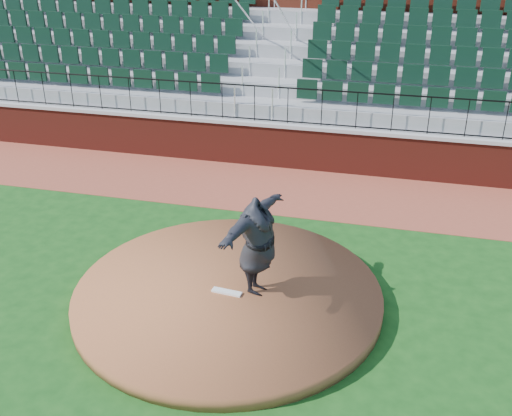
# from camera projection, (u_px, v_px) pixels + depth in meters

# --- Properties ---
(ground) EXTENTS (90.00, 90.00, 0.00)m
(ground) POSITION_uv_depth(u_px,v_px,m) (236.00, 305.00, 11.08)
(ground) COLOR #144714
(ground) RESTS_ON ground
(warning_track) EXTENTS (34.00, 3.20, 0.01)m
(warning_track) POSITION_uv_depth(u_px,v_px,m) (292.00, 190.00, 15.78)
(warning_track) COLOR brown
(warning_track) RESTS_ON ground
(field_wall) EXTENTS (34.00, 0.35, 1.20)m
(field_wall) POSITION_uv_depth(u_px,v_px,m) (303.00, 148.00, 16.92)
(field_wall) COLOR maroon
(field_wall) RESTS_ON ground
(wall_cap) EXTENTS (34.00, 0.45, 0.10)m
(wall_cap) POSITION_uv_depth(u_px,v_px,m) (304.00, 126.00, 16.64)
(wall_cap) COLOR #B7B7B7
(wall_cap) RESTS_ON field_wall
(wall_railing) EXTENTS (34.00, 0.05, 1.00)m
(wall_railing) POSITION_uv_depth(u_px,v_px,m) (305.00, 107.00, 16.39)
(wall_railing) COLOR black
(wall_railing) RESTS_ON wall_cap
(seating_stands) EXTENTS (34.00, 5.10, 4.60)m
(seating_stands) POSITION_uv_depth(u_px,v_px,m) (320.00, 67.00, 18.55)
(seating_stands) COLOR gray
(seating_stands) RESTS_ON ground
(concourse_wall) EXTENTS (34.00, 0.50, 5.50)m
(concourse_wall) POSITION_uv_depth(u_px,v_px,m) (333.00, 37.00, 20.80)
(concourse_wall) COLOR maroon
(concourse_wall) RESTS_ON ground
(pitchers_mound) EXTENTS (5.72, 5.72, 0.25)m
(pitchers_mound) POSITION_uv_depth(u_px,v_px,m) (228.00, 294.00, 11.17)
(pitchers_mound) COLOR brown
(pitchers_mound) RESTS_ON ground
(pitching_rubber) EXTENTS (0.58, 0.19, 0.04)m
(pitching_rubber) POSITION_uv_depth(u_px,v_px,m) (227.00, 292.00, 10.99)
(pitching_rubber) COLOR white
(pitching_rubber) RESTS_ON pitchers_mound
(pitcher) EXTENTS (1.10, 2.43, 1.91)m
(pitcher) POSITION_uv_depth(u_px,v_px,m) (257.00, 246.00, 10.63)
(pitcher) COLOR black
(pitcher) RESTS_ON pitchers_mound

